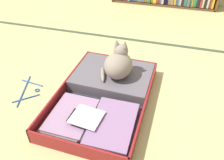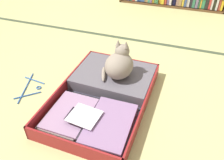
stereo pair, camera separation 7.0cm
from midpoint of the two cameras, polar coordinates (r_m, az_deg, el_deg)
ground_plane at (r=1.74m, az=0.78°, el=-5.26°), size 10.00×10.00×0.00m
tatami_border at (r=2.55m, az=8.14°, el=9.64°), size 4.80×0.05×0.00m
open_suitcase at (r=1.74m, az=-0.21°, el=-3.03°), size 0.67×0.99×0.11m
black_cat at (r=1.75m, az=3.06°, el=4.03°), size 0.28×0.26×0.29m
clothes_hanger at (r=1.96m, az=-18.80°, el=-1.81°), size 0.24×0.36×0.01m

